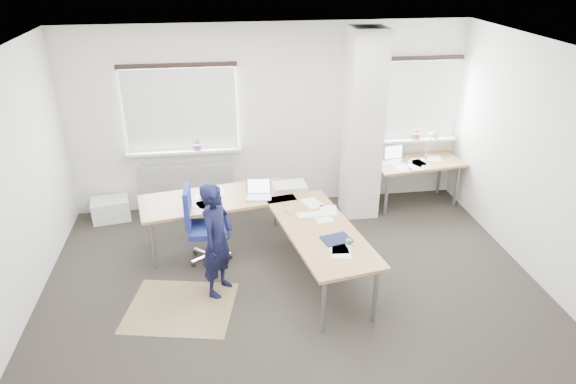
{
  "coord_description": "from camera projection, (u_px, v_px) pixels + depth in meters",
  "views": [
    {
      "loc": [
        -0.79,
        -4.92,
        3.74
      ],
      "look_at": [
        0.05,
        0.9,
        0.92
      ],
      "focal_mm": 32.0,
      "sensor_mm": 36.0,
      "label": 1
    }
  ],
  "objects": [
    {
      "name": "ground",
      "position": [
        295.0,
        294.0,
        6.11
      ],
      "size": [
        6.0,
        6.0,
        0.0
      ],
      "primitive_type": "plane",
      "color": "black",
      "rests_on": "ground"
    },
    {
      "name": "room_shell",
      "position": [
        305.0,
        142.0,
        5.78
      ],
      "size": [
        6.04,
        5.04,
        2.82
      ],
      "color": "silver",
      "rests_on": "ground"
    },
    {
      "name": "task_chair",
      "position": [
        206.0,
        241.0,
        6.64
      ],
      "size": [
        0.57,
        0.57,
        1.06
      ],
      "rotation": [
        0.0,
        0.0,
        -0.06
      ],
      "color": "navy",
      "rests_on": "ground"
    },
    {
      "name": "person",
      "position": [
        217.0,
        240.0,
        5.87
      ],
      "size": [
        0.55,
        0.61,
        1.4
      ],
      "primitive_type": "imported",
      "rotation": [
        0.0,
        0.0,
        1.05
      ],
      "color": "black",
      "rests_on": "ground"
    },
    {
      "name": "white_crate",
      "position": [
        111.0,
        209.0,
        7.73
      ],
      "size": [
        0.6,
        0.47,
        0.33
      ],
      "primitive_type": "cube",
      "rotation": [
        0.0,
        0.0,
        0.18
      ],
      "color": "white",
      "rests_on": "ground"
    },
    {
      "name": "desk_side",
      "position": [
        416.0,
        164.0,
        7.98
      ],
      "size": [
        1.48,
        0.87,
        1.22
      ],
      "rotation": [
        0.0,
        0.0,
        0.13
      ],
      "color": "#9B7543",
      "rests_on": "ground"
    },
    {
      "name": "floor_mat",
      "position": [
        181.0,
        307.0,
        5.88
      ],
      "size": [
        1.37,
        1.23,
        0.01
      ],
      "primitive_type": "cube",
      "rotation": [
        0.0,
        0.0,
        -0.21
      ],
      "color": "olive",
      "rests_on": "ground"
    },
    {
      "name": "desk_main",
      "position": [
        269.0,
        214.0,
        6.47
      ],
      "size": [
        2.82,
        2.63,
        0.96
      ],
      "rotation": [
        0.0,
        0.0,
        0.17
      ],
      "color": "#9B7543",
      "rests_on": "ground"
    }
  ]
}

